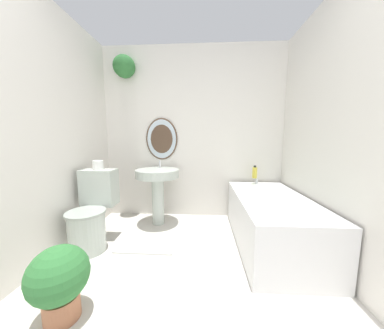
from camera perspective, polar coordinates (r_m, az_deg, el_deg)
name	(u,v)px	position (r m, az deg, el deg)	size (l,w,h in m)	color
wall_back	(188,130)	(2.79, -1.12, 10.20)	(2.63, 0.29, 2.40)	silver
wall_left	(32,130)	(2.11, -39.82, 7.89)	(0.06, 2.53, 2.40)	silver
wall_right	(353,129)	(1.92, 40.01, 8.09)	(0.06, 2.53, 2.40)	silver
toilet	(92,213)	(2.32, -27.49, -12.70)	(0.37, 0.56, 0.79)	#B2BCB2
pedestal_sink	(158,182)	(2.57, -10.15, -5.21)	(0.56, 0.56, 0.83)	#B2BCB2
bathtub	(271,219)	(2.29, 22.36, -14.82)	(0.71, 1.40, 0.60)	silver
shampoo_bottle	(255,172)	(2.73, 18.07, -2.25)	(0.06, 0.06, 0.17)	gold
potted_plant	(59,279)	(1.60, -34.65, -26.11)	(0.35, 0.35, 0.48)	#9E6042
bath_mat	(147,245)	(2.27, -13.31, -22.13)	(0.60, 0.33, 0.02)	silver
toilet_paper_roll	(98,165)	(2.36, -26.09, -0.15)	(0.11, 0.11, 0.10)	white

